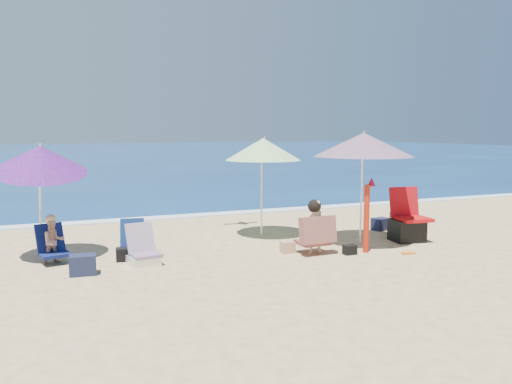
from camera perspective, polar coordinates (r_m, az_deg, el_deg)
name	(u,v)px	position (r m, az deg, el deg)	size (l,w,h in m)	color
ground	(294,259)	(9.23, 4.15, -7.40)	(120.00, 120.00, 0.00)	#D8BC84
sea	(85,154)	(53.18, -18.34, 3.99)	(120.00, 80.00, 0.12)	navy
foam	(207,215)	(13.87, -5.40, -2.52)	(120.00, 0.50, 0.04)	white
umbrella_turquoise	(363,145)	(10.37, 11.72, 5.11)	(2.50, 2.50, 2.25)	white
umbrella_striped	(263,149)	(10.88, 0.79, 4.73)	(1.91, 1.91, 2.13)	white
umbrella_blue	(40,159)	(9.66, -22.67, 3.38)	(1.70, 1.76, 2.16)	white
furled_umbrella	(367,212)	(9.80, 12.15, -2.11)	(0.27, 0.19, 1.40)	red
chair_navy	(132,245)	(9.84, -13.49, -5.68)	(0.56, 0.64, 0.62)	#0D0C45
chair_rainbow	(143,254)	(9.06, -12.30, -6.65)	(0.57, 0.65, 0.67)	#CB4751
camp_chair_left	(407,225)	(11.08, 16.30, -3.52)	(0.75, 0.77, 1.10)	red
camp_chair_right	(404,220)	(11.58, 15.92, -2.99)	(0.80, 0.70, 0.95)	red
person_center	(315,228)	(9.55, 6.54, -3.93)	(0.70, 0.58, 1.01)	tan
person_left	(53,241)	(9.54, -21.42, -5.03)	(0.58, 0.67, 0.84)	tan
bag_navy_a	(83,265)	(8.67, -18.50, -7.60)	(0.43, 0.33, 0.32)	#191E37
bag_black_a	(125,254)	(9.37, -14.21, -6.66)	(0.33, 0.26, 0.22)	black
bag_tan	(288,247)	(9.67, 3.50, -6.08)	(0.26, 0.19, 0.21)	tan
bag_navy_b	(380,224)	(12.15, 13.52, -3.44)	(0.43, 0.36, 0.28)	#191C38
bag_black_b	(350,250)	(9.69, 10.26, -6.26)	(0.23, 0.16, 0.18)	black
orange_item	(408,253)	(9.99, 16.42, -6.46)	(0.25, 0.13, 0.03)	orange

